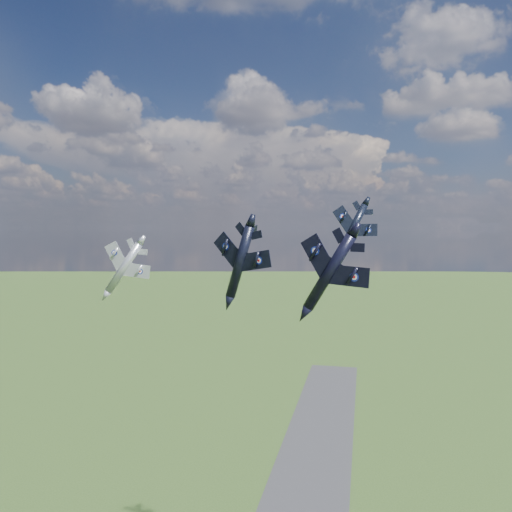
% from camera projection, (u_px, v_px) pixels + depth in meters
% --- Properties ---
extents(jet_lead_navy, '(16.42, 18.97, 6.75)m').
position_uv_depth(jet_lead_navy, '(240.00, 262.00, 77.37)').
color(jet_lead_navy, black).
extents(jet_right_navy, '(13.92, 16.79, 8.00)m').
position_uv_depth(jet_right_navy, '(329.00, 272.00, 60.96)').
color(jet_right_navy, black).
extents(jet_high_navy, '(13.59, 16.03, 7.05)m').
position_uv_depth(jet_high_navy, '(352.00, 229.00, 91.59)').
color(jet_high_navy, black).
extents(jet_left_silver, '(11.47, 15.46, 8.53)m').
position_uv_depth(jet_left_silver, '(124.00, 268.00, 91.20)').
color(jet_left_silver, '#ADB0B8').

